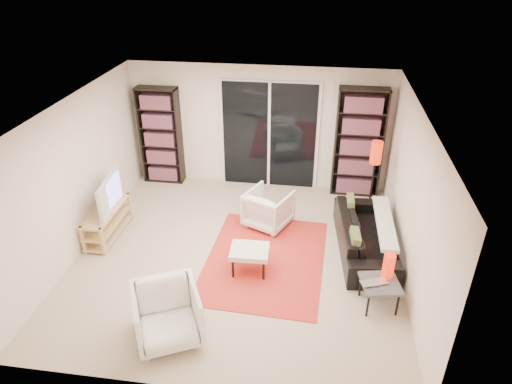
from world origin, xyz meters
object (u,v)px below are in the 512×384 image
(bookshelf_right, at_px, (359,143))
(sofa, at_px, (365,235))
(armchair_front, at_px, (167,315))
(bookshelf_left, at_px, (161,136))
(tv_stand, at_px, (108,221))
(floor_lamp, at_px, (375,160))
(ottoman, at_px, (250,252))
(armchair_back, at_px, (268,208))
(side_table, at_px, (380,285))

(bookshelf_right, height_order, sofa, bookshelf_right)
(sofa, relative_size, armchair_front, 2.48)
(bookshelf_left, distance_m, tv_stand, 2.21)
(bookshelf_right, relative_size, floor_lamp, 1.46)
(tv_stand, bearing_deg, bookshelf_right, 26.54)
(tv_stand, distance_m, ottoman, 2.58)
(sofa, relative_size, armchair_back, 2.78)
(side_table, bearing_deg, bookshelf_left, 141.81)
(armchair_front, relative_size, floor_lamp, 0.56)
(sofa, bearing_deg, bookshelf_left, 58.82)
(floor_lamp, bearing_deg, bookshelf_left, 168.58)
(tv_stand, distance_m, side_table, 4.48)
(tv_stand, bearing_deg, floor_lamp, 15.94)
(ottoman, bearing_deg, floor_lamp, 44.83)
(tv_stand, height_order, ottoman, tv_stand)
(bookshelf_left, distance_m, sofa, 4.42)
(sofa, xyz_separation_m, side_table, (0.11, -1.25, 0.07))
(armchair_back, distance_m, ottoman, 1.31)
(bookshelf_left, xyz_separation_m, tv_stand, (-0.30, -2.07, -0.71))
(sofa, distance_m, armchair_front, 3.35)
(bookshelf_right, xyz_separation_m, sofa, (0.08, -1.92, -0.76))
(tv_stand, bearing_deg, ottoman, -13.86)
(bookshelf_right, relative_size, armchair_front, 2.62)
(bookshelf_right, xyz_separation_m, tv_stand, (-4.15, -2.07, -0.79))
(armchair_front, distance_m, floor_lamp, 4.31)
(bookshelf_right, bearing_deg, sofa, -87.74)
(bookshelf_left, distance_m, ottoman, 3.53)
(sofa, xyz_separation_m, armchair_front, (-2.53, -2.19, 0.07))
(floor_lamp, bearing_deg, bookshelf_right, 105.39)
(ottoman, distance_m, floor_lamp, 2.75)
(sofa, xyz_separation_m, floor_lamp, (0.15, 1.10, 0.81))
(ottoman, bearing_deg, sofa, 23.98)
(tv_stand, xyz_separation_m, floor_lamp, (4.38, 1.25, 0.84))
(bookshelf_right, relative_size, sofa, 1.06)
(bookshelf_left, height_order, ottoman, bookshelf_left)
(tv_stand, distance_m, sofa, 4.23)
(bookshelf_left, height_order, sofa, bookshelf_left)
(bookshelf_right, xyz_separation_m, armchair_front, (-2.46, -4.12, -0.69))
(floor_lamp, bearing_deg, armchair_front, -129.16)
(bookshelf_left, relative_size, bookshelf_right, 0.93)
(bookshelf_right, xyz_separation_m, armchair_back, (-1.53, -1.38, -0.72))
(bookshelf_right, distance_m, side_table, 3.26)
(bookshelf_left, distance_m, side_table, 5.18)
(armchair_front, relative_size, side_table, 1.39)
(bookshelf_left, distance_m, bookshelf_right, 3.85)
(bookshelf_right, distance_m, ottoman, 3.23)
(bookshelf_left, relative_size, side_table, 3.37)
(sofa, height_order, armchair_front, armchair_front)
(tv_stand, relative_size, sofa, 0.60)
(ottoman, height_order, side_table, same)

